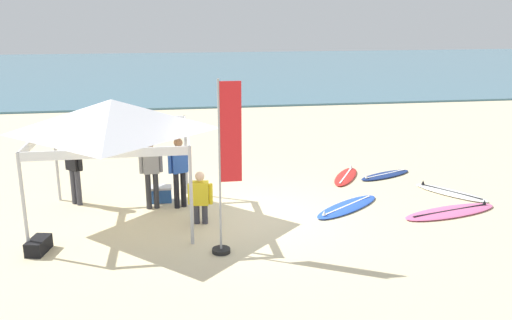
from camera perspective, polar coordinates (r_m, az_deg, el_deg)
ground_plane at (r=12.52m, az=-0.81°, el=-5.94°), size 80.00×80.00×0.00m
sea at (r=44.21m, az=-6.93°, el=9.47°), size 80.00×36.00×0.10m
canopy_tent at (r=12.05m, az=-14.95°, el=4.52°), size 3.28×3.28×2.75m
surfboard_navy at (r=15.89m, az=13.47°, el=-1.55°), size 1.86×1.19×0.19m
surfboard_white at (r=14.86m, az=19.86°, el=-3.25°), size 1.55×1.91×0.19m
surfboard_blue at (r=13.17m, az=9.61°, el=-4.88°), size 2.15×1.81×0.19m
surfboard_red at (r=15.54m, az=9.47°, el=-1.71°), size 1.37×1.88×0.19m
surfboard_pink at (r=13.48m, az=19.86°, el=-5.15°), size 2.62×1.26×0.19m
person_black at (r=13.68m, az=-18.68°, el=-0.54°), size 0.44×0.40×1.71m
person_grey at (r=12.93m, az=-11.02°, el=-0.90°), size 0.55×0.26×1.71m
person_blue at (r=12.88m, az=-8.13°, el=-0.83°), size 0.51×0.35×1.71m
person_yellow at (r=11.94m, az=-5.91°, el=-3.75°), size 0.55×0.27×1.20m
banner_flag at (r=10.19m, az=-3.21°, el=-1.64°), size 0.60×0.36×3.40m
gear_bag_near_tent at (r=11.50m, az=-21.99°, el=-8.37°), size 0.44×0.65×0.28m
cooler_box at (r=13.59m, az=-9.94°, el=-3.54°), size 0.50×0.36×0.39m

